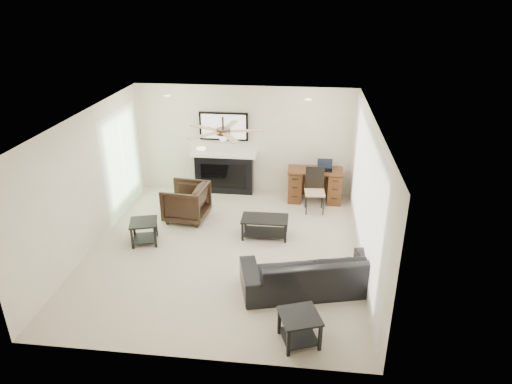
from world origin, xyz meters
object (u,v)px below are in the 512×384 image
sofa (311,271)px  armchair (186,202)px  desk (315,185)px  fireplace_unit (224,154)px  coffee_table (265,227)px

sofa → armchair: (-2.60, 2.15, 0.06)m
armchair → desk: bearing=120.1°
armchair → fireplace_unit: fireplace_unit is taller
sofa → coffee_table: 1.84m
armchair → desk: (2.66, 1.20, -0.01)m
armchair → fireplace_unit: bearing=165.2°
sofa → armchair: size_ratio=2.60×
armchair → coffee_table: bearing=77.8°
sofa → coffee_table: sofa is taller
armchair → desk: size_ratio=0.70×
armchair → coffee_table: size_ratio=0.95×
armchair → sofa: bearing=56.2°
armchair → coffee_table: 1.80m
armchair → fireplace_unit: size_ratio=0.45×
fireplace_unit → coffee_table: bearing=-60.0°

